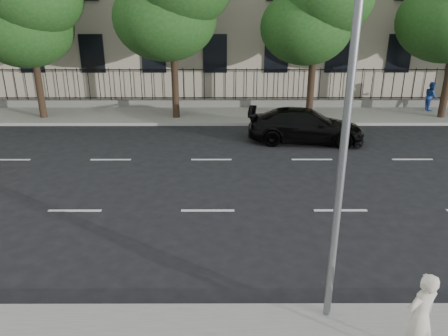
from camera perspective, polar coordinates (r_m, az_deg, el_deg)
The scene contains 10 objects.
ground at distance 11.02m, azimuth -2.57°, elevation -11.42°, with size 120.00×120.00×0.00m, color black.
far_sidewalk at distance 24.01m, azimuth -1.25°, elevation 6.98°, with size 60.00×4.00×0.15m, color gray.
lane_markings at distance 15.23m, azimuth -1.87°, elevation -1.77°, with size 49.60×4.62×0.01m, color silver, non-canonical shape.
iron_fence at distance 25.54m, azimuth -1.19°, elevation 9.15°, with size 30.00×0.50×2.20m.
street_light at distance 7.83m, azimuth 15.49°, elevation 14.73°, with size 0.25×3.32×8.05m.
tree_b at distance 24.53m, azimuth -24.16°, elevation 19.19°, with size 5.53×5.12×8.97m.
tree_d at distance 23.10m, azimuth 12.05°, elevation 20.44°, with size 5.34×4.94×8.84m.
black_sedan at distance 19.70m, azimuth 10.58°, elevation 5.46°, with size 2.06×5.07×1.47m, color black.
woman_near at distance 8.35m, azimuth 24.25°, elevation -17.30°, with size 0.61×0.40×1.67m, color beige.
pedestrian_far at distance 27.11m, azimuth 25.40°, elevation 8.47°, with size 0.77×0.60×1.57m, color navy.
Camera 1 is at (0.46, -9.28, 5.91)m, focal length 35.00 mm.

